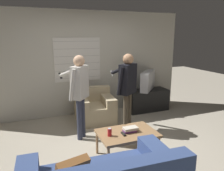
{
  "coord_description": "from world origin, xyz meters",
  "views": [
    {
      "loc": [
        -1.35,
        -3.24,
        1.97
      ],
      "look_at": [
        0.18,
        0.64,
        1.0
      ],
      "focal_mm": 35.0,
      "sensor_mm": 36.0,
      "label": 1
    }
  ],
  "objects": [
    {
      "name": "soda_can",
      "position": [
        -0.24,
        -0.31,
        0.5
      ],
      "size": [
        0.07,
        0.07,
        0.13
      ],
      "color": "red",
      "rests_on": "coffee_table"
    },
    {
      "name": "wall_back",
      "position": [
        -0.01,
        2.03,
        1.28
      ],
      "size": [
        5.2,
        0.08,
        2.55
      ],
      "color": "#BCB7A8",
      "rests_on": "ground_plane"
    },
    {
      "name": "tv",
      "position": [
        1.55,
        1.6,
        0.81
      ],
      "size": [
        0.7,
        0.73,
        0.49
      ],
      "rotation": [
        0.0,
        0.0,
        3.96
      ],
      "color": "#B2B2B7",
      "rests_on": "tv_stand"
    },
    {
      "name": "spare_remote",
      "position": [
        -0.02,
        -0.35,
        0.45
      ],
      "size": [
        0.04,
        0.13,
        0.02
      ],
      "rotation": [
        0.0,
        0.0,
        -0.03
      ],
      "color": "black",
      "rests_on": "coffee_table"
    },
    {
      "name": "tv_stand",
      "position": [
        1.56,
        1.6,
        0.28
      ],
      "size": [
        1.09,
        0.47,
        0.56
      ],
      "color": "black",
      "rests_on": "ground_plane"
    },
    {
      "name": "person_left_standing",
      "position": [
        -0.47,
        0.65,
        1.02
      ],
      "size": [
        0.51,
        0.75,
        1.62
      ],
      "rotation": [
        0.0,
        0.0,
        0.86
      ],
      "color": "#33384C",
      "rests_on": "ground_plane"
    },
    {
      "name": "book_stack",
      "position": [
        0.13,
        -0.29,
        0.48
      ],
      "size": [
        0.24,
        0.14,
        0.08
      ],
      "color": "#75387F",
      "rests_on": "coffee_table"
    },
    {
      "name": "ground_plane",
      "position": [
        0.0,
        0.0,
        0.0
      ],
      "size": [
        16.0,
        16.0,
        0.0
      ],
      "primitive_type": "plane",
      "color": "#B2A893"
    },
    {
      "name": "person_right_standing",
      "position": [
        0.51,
        0.65,
        1.02
      ],
      "size": [
        0.51,
        0.8,
        1.61
      ],
      "rotation": [
        0.0,
        0.0,
        0.62
      ],
      "color": "#4C4233",
      "rests_on": "ground_plane"
    },
    {
      "name": "coffee_table",
      "position": [
        0.08,
        -0.29,
        0.39
      ],
      "size": [
        0.94,
        0.63,
        0.44
      ],
      "color": "#9E754C",
      "rests_on": "ground_plane"
    },
    {
      "name": "armchair_beige",
      "position": [
        0.04,
        1.43,
        0.31
      ],
      "size": [
        0.93,
        0.9,
        0.75
      ],
      "rotation": [
        0.0,
        0.0,
        3.05
      ],
      "color": "#C6B289",
      "rests_on": "ground_plane"
    }
  ]
}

